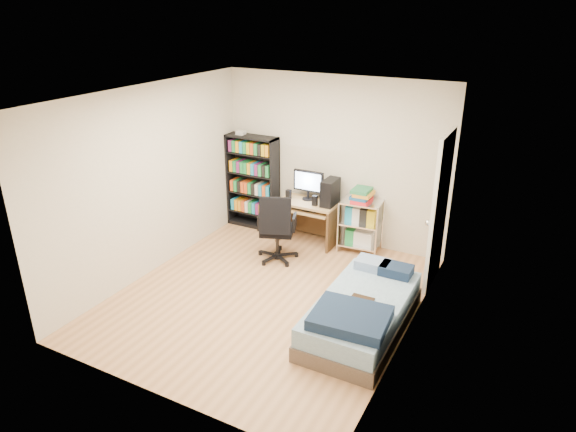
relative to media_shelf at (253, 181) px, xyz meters
The scene contains 7 objects.
room 2.31m from the media_shelf, 54.32° to the right, with size 3.58×4.08×2.58m.
media_shelf is the anchor object (origin of this frame).
computer_desk 1.17m from the media_shelf, ahead, with size 0.88×0.51×1.11m.
office_chair 1.39m from the media_shelf, 44.00° to the right, with size 0.77×0.77×1.01m.
wire_cart 1.88m from the media_shelf, ahead, with size 0.63×0.47×0.96m.
bed 3.31m from the media_shelf, 37.09° to the right, with size 0.90×1.80×0.51m.
door 3.09m from the media_shelf, ahead, with size 0.12×0.80×2.00m.
Camera 1 is at (2.81, -4.81, 3.42)m, focal length 32.00 mm.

